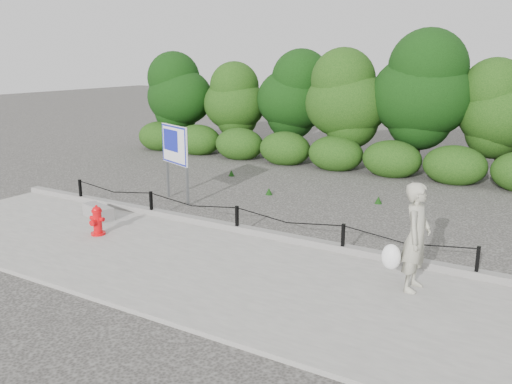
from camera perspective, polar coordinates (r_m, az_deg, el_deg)
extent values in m
plane|color=#2D2B28|center=(12.07, -2.00, -4.58)|extent=(90.00, 90.00, 0.00)
cube|color=gray|center=(10.54, -8.02, -7.33)|extent=(14.00, 4.00, 0.08)
cube|color=slate|center=(12.06, -1.88, -3.84)|extent=(14.00, 0.22, 0.14)
cube|color=black|center=(15.19, -18.00, 0.16)|extent=(0.06, 0.06, 0.60)
cube|color=black|center=(13.43, -10.97, -1.18)|extent=(0.06, 0.06, 0.60)
cube|color=black|center=(11.95, -2.02, -2.86)|extent=(0.06, 0.06, 0.60)
cube|color=black|center=(10.84, 9.14, -4.84)|extent=(0.06, 0.06, 0.60)
cube|color=black|center=(10.24, 22.27, -6.91)|extent=(0.06, 0.06, 0.60)
cylinder|color=black|center=(14.23, -14.76, 0.38)|extent=(2.50, 0.02, 0.02)
cylinder|color=black|center=(12.59, -6.79, -1.02)|extent=(2.50, 0.02, 0.02)
cylinder|color=black|center=(11.28, 3.30, -2.75)|extent=(2.50, 0.02, 0.02)
cylinder|color=black|center=(10.40, 15.58, -4.74)|extent=(2.50, 0.02, 0.02)
cylinder|color=black|center=(23.58, -7.91, 7.01)|extent=(0.18, 0.18, 1.97)
ellipsoid|color=#164610|center=(23.45, -8.02, 10.36)|extent=(2.92, 2.52, 3.15)
cylinder|color=black|center=(22.44, -2.25, 6.52)|extent=(0.18, 0.18, 1.78)
ellipsoid|color=#164610|center=(22.31, -2.28, 9.69)|extent=(2.63, 2.27, 2.84)
cylinder|color=black|center=(21.51, 3.94, 6.48)|extent=(0.18, 0.18, 2.01)
ellipsoid|color=#164610|center=(21.37, 4.00, 10.23)|extent=(2.98, 2.58, 3.22)
cylinder|color=black|center=(19.76, 9.34, 5.66)|extent=(0.18, 0.18, 2.02)
ellipsoid|color=#164610|center=(19.60, 9.50, 9.76)|extent=(3.00, 2.59, 3.24)
cylinder|color=black|center=(19.34, 16.71, 5.51)|extent=(0.18, 0.18, 2.32)
ellipsoid|color=#164610|center=(19.18, 17.06, 10.30)|extent=(3.43, 2.97, 3.71)
cylinder|color=black|center=(19.30, 24.16, 4.16)|extent=(0.18, 0.18, 1.86)
ellipsoid|color=#164610|center=(19.15, 24.55, 8.00)|extent=(2.76, 2.38, 2.98)
cylinder|color=red|center=(12.35, -16.26, -4.20)|extent=(0.35, 0.35, 0.05)
cylinder|color=red|center=(12.27, -16.35, -3.05)|extent=(0.21, 0.21, 0.47)
cylinder|color=red|center=(12.20, -16.43, -1.93)|extent=(0.25, 0.25, 0.04)
ellipsoid|color=red|center=(12.19, -16.44, -1.81)|extent=(0.22, 0.22, 0.15)
cylinder|color=red|center=(12.17, -16.46, -1.44)|extent=(0.06, 0.06, 0.04)
cylinder|color=red|center=(12.33, -16.84, -2.63)|extent=(0.10, 0.11, 0.10)
cylinder|color=red|center=(12.17, -15.90, -2.78)|extent=(0.10, 0.11, 0.10)
cylinder|color=red|center=(12.16, -16.77, -3.11)|extent=(0.14, 0.12, 0.13)
cylinder|color=slate|center=(12.23, -16.80, -3.36)|extent=(0.01, 0.05, 0.10)
imported|color=#A4A28D|center=(9.27, 16.53, -4.58)|extent=(0.44, 0.67, 1.83)
ellipsoid|color=white|center=(9.34, 14.05, -6.63)|extent=(0.33, 0.26, 0.44)
cube|color=gray|center=(13.57, -16.28, -1.99)|extent=(1.01, 0.57, 0.31)
cube|color=slate|center=(15.24, -9.33, 3.28)|extent=(0.08, 0.08, 2.09)
cube|color=slate|center=(14.30, -7.29, 2.63)|extent=(0.08, 0.08, 2.09)
cube|color=white|center=(14.66, -8.57, 4.94)|extent=(1.23, 0.53, 1.04)
cube|color=#161FA2|center=(14.65, -8.65, 4.93)|extent=(1.19, 0.48, 1.01)
cube|color=#161FA2|center=(14.76, -8.98, 5.41)|extent=(0.73, 0.30, 0.57)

